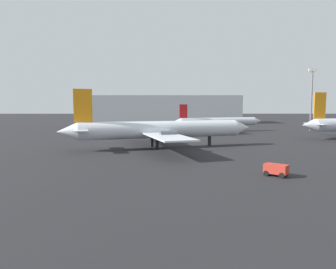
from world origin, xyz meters
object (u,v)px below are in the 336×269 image
object	(u,v)px
airplane_far_left	(218,122)
baggage_cart	(276,169)
airplane_on_taxiway	(160,130)
light_mast_right	(312,96)

from	to	relation	value
airplane_far_left	baggage_cart	bearing A→B (deg)	-109.40
airplane_on_taxiway	light_mast_right	bearing A→B (deg)	23.49
airplane_on_taxiway	baggage_cart	world-z (taller)	airplane_on_taxiway
baggage_cart	airplane_far_left	bearing A→B (deg)	126.01
airplane_on_taxiway	airplane_far_left	size ratio (longest dim) A/B	1.24
light_mast_right	baggage_cart	bearing A→B (deg)	-118.24
baggage_cart	airplane_on_taxiway	bearing A→B (deg)	159.66
light_mast_right	airplane_far_left	bearing A→B (deg)	-171.93
baggage_cart	light_mast_right	distance (m)	70.65
airplane_on_taxiway	baggage_cart	distance (m)	25.93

